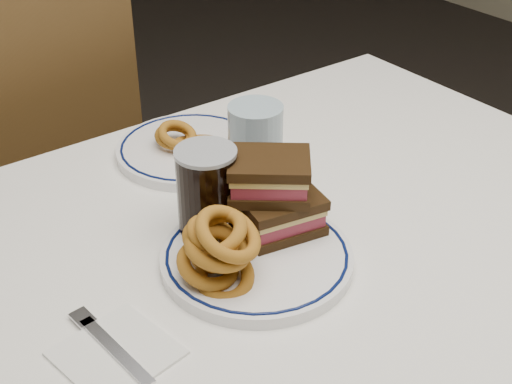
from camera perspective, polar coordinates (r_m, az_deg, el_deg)
dining_table at (r=1.06m, az=0.09°, el=-8.96°), size 1.27×0.87×0.75m
chair_far at (r=1.69m, az=-18.19°, el=2.50°), size 0.52×0.52×1.01m
main_plate at (r=0.96m, az=0.06°, el=-5.25°), size 0.26×0.26×0.02m
reuben_sandwich at (r=0.97m, az=1.51°, el=-0.21°), size 0.14×0.14×0.11m
onion_rings_main at (r=0.90m, az=-3.07°, el=-4.53°), size 0.11×0.12×0.13m
ketchup_ramekin at (r=0.98m, az=-3.64°, el=-2.94°), size 0.05×0.05×0.03m
beer_mug at (r=0.98m, az=-3.80°, el=-0.13°), size 0.13×0.08×0.14m
water_glass at (r=1.10m, az=-0.04°, el=3.72°), size 0.08×0.08×0.13m
far_plate at (r=1.22m, az=-5.32°, el=3.45°), size 0.25×0.25×0.02m
onion_rings_far at (r=1.21m, az=-5.86°, el=4.36°), size 0.10×0.09×0.06m
napkin_fork at (r=0.86m, az=-11.23°, el=-12.40°), size 0.14×0.16×0.01m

